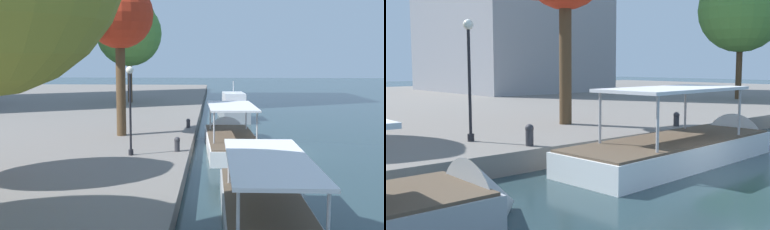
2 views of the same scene
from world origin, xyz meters
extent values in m
plane|color=#23383D|center=(0.00, 0.00, 0.00)|extent=(220.00, 220.00, 0.00)
cone|color=#9EA3A8|center=(-8.39, 2.76, 0.19)|extent=(1.42, 2.71, 2.70)
cube|color=brown|center=(-14.82, 2.72, 0.92)|extent=(11.64, 2.92, 0.08)
cylinder|color=#B2B2B7|center=(-11.57, 3.94, 1.78)|extent=(0.10, 0.10, 1.62)
cylinder|color=#B2B2B7|center=(-11.55, 1.54, 1.78)|extent=(0.10, 0.10, 1.62)
cylinder|color=#B2B2B7|center=(-18.09, 3.90, 1.78)|extent=(0.10, 0.10, 1.62)
cylinder|color=#B2B2B7|center=(-18.07, 1.50, 1.78)|extent=(0.10, 0.10, 1.62)
cube|color=silver|center=(-14.82, 2.72, 2.65)|extent=(7.37, 2.80, 0.12)
cube|color=white|center=(0.08, 3.41, 0.18)|extent=(10.29, 3.67, 1.45)
cone|color=white|center=(5.65, 3.69, 0.18)|extent=(1.54, 2.93, 2.86)
cube|color=brown|center=(0.08, 3.41, 0.94)|extent=(10.08, 3.50, 0.08)
cylinder|color=#B2B2B7|center=(2.81, 4.82, 1.91)|extent=(0.10, 0.10, 1.86)
cylinder|color=#B2B2B7|center=(2.93, 2.28, 1.91)|extent=(0.10, 0.10, 1.86)
cylinder|color=#B2B2B7|center=(-2.77, 4.55, 1.91)|extent=(0.10, 0.10, 1.86)
cylinder|color=#B2B2B7|center=(-2.64, 2.01, 1.91)|extent=(0.10, 0.10, 1.86)
cube|color=silver|center=(0.08, 3.41, 2.90)|extent=(6.43, 3.23, 0.12)
cube|color=#9EA3A8|center=(15.76, 2.71, 0.42)|extent=(7.89, 2.99, 1.47)
cone|color=#9EA3A8|center=(20.01, 3.02, 0.42)|extent=(1.37, 2.38, 2.30)
cube|color=white|center=(15.18, 2.66, 1.90)|extent=(3.62, 2.19, 1.49)
cube|color=black|center=(16.53, 2.77, 1.98)|extent=(1.06, 1.88, 0.89)
cylinder|color=silver|center=(15.57, 2.69, 3.20)|extent=(0.08, 0.08, 1.10)
cylinder|color=#2D2D33|center=(-4.44, 6.61, 1.10)|extent=(0.30, 0.30, 0.58)
sphere|color=#2D2D33|center=(-4.44, 6.61, 1.47)|extent=(0.33, 0.33, 0.33)
cylinder|color=#2D2D33|center=(4.40, 6.47, 1.04)|extent=(0.28, 0.28, 0.47)
sphere|color=#2D2D33|center=(4.40, 6.47, 1.36)|extent=(0.31, 0.31, 0.31)
cylinder|color=black|center=(-5.56, 9.02, 3.00)|extent=(0.12, 0.12, 4.39)
sphere|color=white|center=(-5.56, 9.02, 5.38)|extent=(0.40, 0.40, 0.40)
cylinder|color=black|center=(-5.56, 9.02, 0.96)|extent=(0.26, 0.26, 0.30)
cylinder|color=#4C3823|center=(24.26, 14.39, 3.38)|extent=(0.54, 0.54, 5.15)
sphere|color=#4C8438|center=(24.26, 14.39, 8.78)|extent=(7.53, 7.53, 7.53)
sphere|color=#4C8438|center=(25.38, 14.59, 8.21)|extent=(3.47, 3.47, 3.47)
sphere|color=#4C8438|center=(24.36, 13.85, 10.15)|extent=(5.25, 5.25, 5.25)
cylinder|color=#4C3823|center=(0.82, 10.78, 3.98)|extent=(0.63, 0.63, 6.36)
sphere|color=#B22D19|center=(0.82, 10.78, 8.84)|extent=(4.47, 4.47, 4.47)
sphere|color=#B22D19|center=(-0.22, 11.76, 8.37)|extent=(2.59, 2.59, 2.59)
sphere|color=#B22D19|center=(1.50, 11.65, 8.42)|extent=(2.53, 2.53, 2.53)
camera|label=1|loc=(-30.30, 4.55, 6.04)|focal=44.08mm
camera|label=2|loc=(-14.40, -7.40, 3.77)|focal=43.31mm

